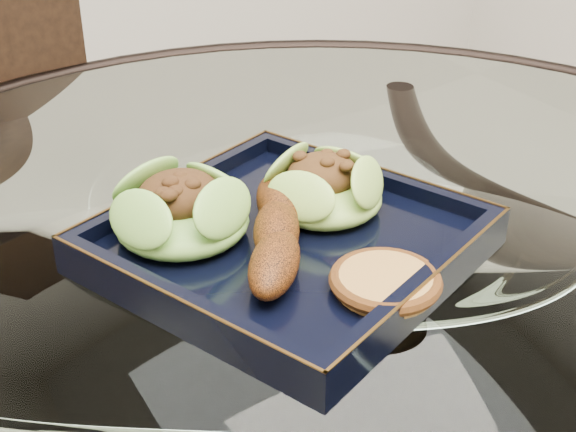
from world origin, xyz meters
TOP-DOWN VIEW (x-y plane):
  - dining_table at (-0.00, -0.00)m, footprint 1.13×1.13m
  - dining_chair at (-0.23, 0.43)m, footprint 0.46×0.46m
  - navy_plate at (-0.06, -0.01)m, footprint 0.35×0.35m
  - lettuce_wrap_left at (-0.13, 0.04)m, footprint 0.11×0.11m
  - lettuce_wrap_right at (-0.01, 0.01)m, footprint 0.11×0.11m
  - roasted_plantain at (-0.07, -0.02)m, footprint 0.12×0.17m
  - crumb_patty at (-0.03, -0.11)m, footprint 0.08×0.08m

SIDE VIEW (x-z plane):
  - dining_chair at x=-0.23m, z-range 0.06..0.99m
  - dining_table at x=0.00m, z-range 0.21..0.98m
  - navy_plate at x=-0.06m, z-range 0.76..0.78m
  - crumb_patty at x=-0.03m, z-range 0.78..0.80m
  - roasted_plantain at x=-0.07m, z-range 0.78..0.82m
  - lettuce_wrap_right at x=-0.01m, z-range 0.78..0.82m
  - lettuce_wrap_left at x=-0.13m, z-range 0.78..0.82m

